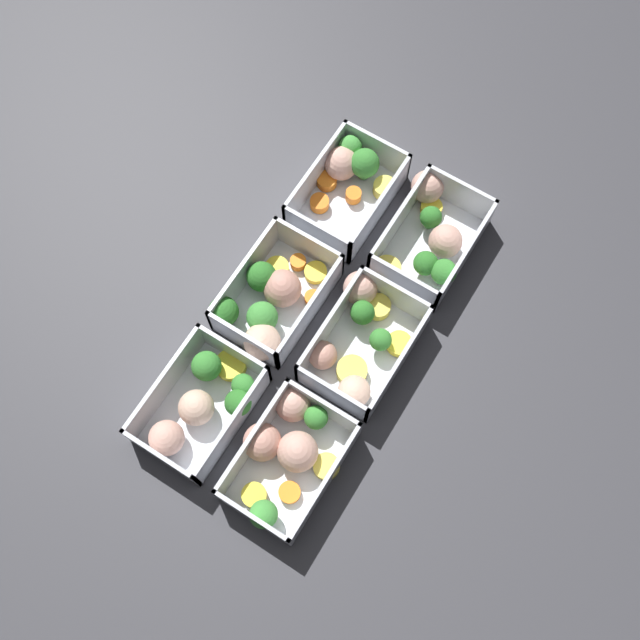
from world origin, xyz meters
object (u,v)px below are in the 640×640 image
object	(u,v)px
container_far_center	(269,302)
container_far_right	(349,179)
container_near_center	(360,340)
container_far_left	(201,404)
container_near_right	(431,235)
container_near_left	(287,452)

from	to	relation	value
container_far_center	container_far_right	size ratio (longest dim) A/B	1.08
container_near_center	container_far_right	distance (m)	0.23
container_far_left	container_far_right	size ratio (longest dim) A/B	1.06
container_far_left	container_far_right	xyz separation A→B (m)	(0.36, 0.01, -0.00)
container_far_left	container_far_right	world-z (taller)	same
container_near_right	container_near_center	bearing A→B (deg)	178.33
container_near_right	container_far_center	size ratio (longest dim) A/B	1.08
container_far_center	container_near_center	bearing A→B (deg)	-81.72
container_near_center	container_far_right	bearing A→B (deg)	34.61
container_near_right	container_far_left	distance (m)	0.37
container_near_left	container_far_center	distance (m)	0.19
container_near_right	container_far_left	xyz separation A→B (m)	(-0.34, 0.12, 0.00)
container_near_left	container_near_center	bearing A→B (deg)	-0.37
container_near_left	container_near_right	bearing A→B (deg)	-1.03
container_far_left	container_far_center	world-z (taller)	same
container_near_left	container_near_center	world-z (taller)	same
container_near_right	container_far_right	xyz separation A→B (m)	(0.01, 0.13, 0.00)
container_near_left	container_far_right	distance (m)	0.37
container_far_right	container_far_left	bearing A→B (deg)	-178.48
container_far_center	container_far_right	xyz separation A→B (m)	(0.20, 0.01, -0.00)
container_near_left	container_far_center	world-z (taller)	same
container_near_left	container_near_right	xyz separation A→B (m)	(0.34, -0.01, -0.00)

